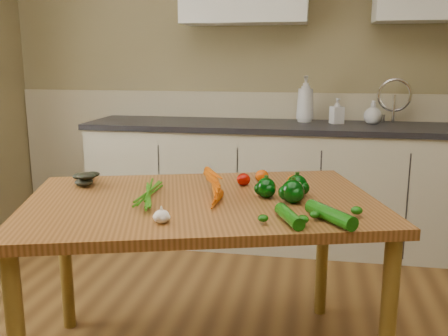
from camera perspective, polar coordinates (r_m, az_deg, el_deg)
The scene contains 17 objects.
room at distance 1.63m, azimuth -5.01°, elevation 8.54°, with size 4.04×5.04×2.64m.
counter_run at distance 3.70m, azimuth 6.72°, elevation -1.73°, with size 2.84×0.64×1.14m.
table at distance 2.13m, azimuth -2.56°, elevation -5.76°, with size 1.66×1.31×0.78m.
soap_bottle_a at distance 3.72m, azimuth 9.28°, elevation 7.79°, with size 0.13×0.13×0.33m, color silver.
soap_bottle_b at distance 3.66m, azimuth 12.79°, elevation 6.38°, with size 0.08×0.08×0.18m, color silver.
soap_bottle_c at distance 3.73m, azimuth 16.65°, elevation 6.12°, with size 0.13×0.13×0.16m, color silver.
carrot_bunch at distance 2.11m, azimuth -3.51°, elevation -2.47°, with size 0.27×0.21×0.07m, color #C34F04, non-canonical shape.
leafy_greens at distance 2.41m, azimuth -14.71°, elevation -0.59°, with size 0.21×0.19×0.10m, color black, non-canonical shape.
garlic_bulb at distance 1.80m, azimuth -7.15°, elevation -5.52°, with size 0.06×0.06×0.05m, color white.
pepper_a at distance 2.12m, azimuth 4.85°, elevation -2.28°, with size 0.08×0.08×0.08m, color black.
pepper_b at distance 2.15m, azimuth 8.33°, elevation -2.02°, with size 0.09×0.09×0.09m, color black.
pepper_c at distance 2.05m, azimuth 7.85°, elevation -2.68°, with size 0.09×0.09×0.09m, color black.
tomato_a at distance 2.31m, azimuth 2.24°, elevation -1.31°, with size 0.06×0.06×0.06m, color #8E0A02.
tomato_b at distance 2.38m, azimuth 4.35°, elevation -0.91°, with size 0.06×0.06×0.06m, color #CC4505.
tomato_c at distance 2.26m, azimuth 8.07°, elevation -1.62°, with size 0.07×0.07×0.07m, color #CC4505.
zucchini_a at distance 1.84m, azimuth 12.07°, elevation -5.24°, with size 0.05×0.05×0.24m, color #0C4807.
zucchini_b at distance 1.81m, azimuth 7.47°, elevation -5.50°, with size 0.05×0.05×0.20m, color #0C4807.
Camera 1 is at (0.43, -1.39, 1.36)m, focal length 40.00 mm.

